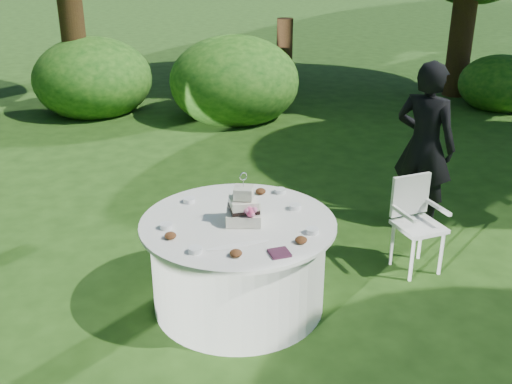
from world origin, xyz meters
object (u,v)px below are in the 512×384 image
table (239,263)px  chair (415,216)px  guest (424,146)px  napkins (279,253)px  cake (244,209)px

table → chair: (1.70, 0.10, 0.13)m
guest → chair: size_ratio=2.00×
guest → table: 2.47m
napkins → cake: bearing=98.2°
table → chair: chair is taller
napkins → cake: size_ratio=0.34×
napkins → table: size_ratio=0.09×
table → cake: 0.50m
napkins → chair: 1.74m
napkins → chair: chair is taller
chair → napkins: bearing=-156.1°
napkins → guest: (2.13, 1.48, 0.09)m
cake → chair: bearing=4.3°
cake → guest: bearing=22.1°
guest → cake: bearing=78.0°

